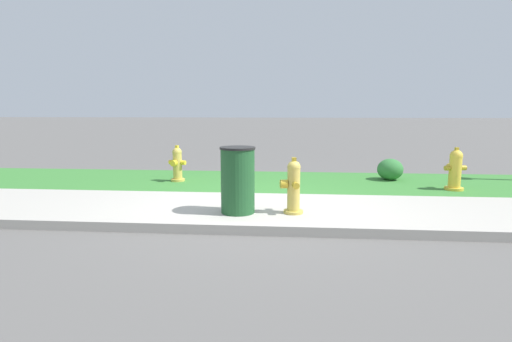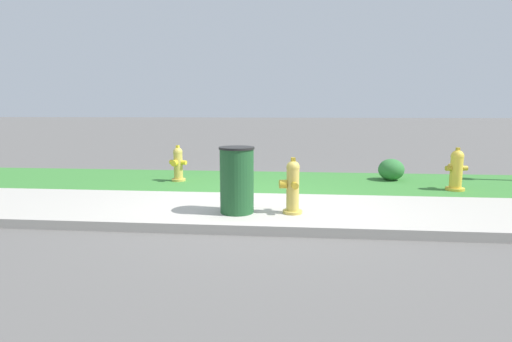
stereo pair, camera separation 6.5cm
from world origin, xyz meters
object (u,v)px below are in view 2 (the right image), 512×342
Objects in this scene: fire_hydrant_at_driveway at (292,187)px; shrub_bush_near_lamp at (391,170)px; fire_hydrant_mid_block at (456,170)px; trash_bin at (237,180)px; fire_hydrant_across_street at (178,164)px.

shrub_bush_near_lamp is (2.01, 2.85, -0.16)m from fire_hydrant_at_driveway.
trash_bin is at bearing -161.95° from fire_hydrant_mid_block.
shrub_bush_near_lamp is at bearing -159.58° from fire_hydrant_across_street.
fire_hydrant_mid_block is 0.98× the size of fire_hydrant_at_driveway.
fire_hydrant_mid_block is 4.15m from trash_bin.
fire_hydrant_across_street is at bearing 32.68° from fire_hydrant_at_driveway.
trash_bin is 1.80× the size of shrub_bush_near_lamp.
trash_bin reaches higher than fire_hydrant_at_driveway.
shrub_bush_near_lamp is (2.77, 2.88, -0.25)m from trash_bin.
fire_hydrant_mid_block reaches higher than fire_hydrant_across_street.
fire_hydrant_at_driveway reaches higher than fire_hydrant_mid_block.
fire_hydrant_across_street is at bearing 165.59° from fire_hydrant_mid_block.
trash_bin reaches higher than fire_hydrant_across_street.
trash_bin is at bearing 80.26° from fire_hydrant_at_driveway.
trash_bin reaches higher than shrub_bush_near_lamp.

